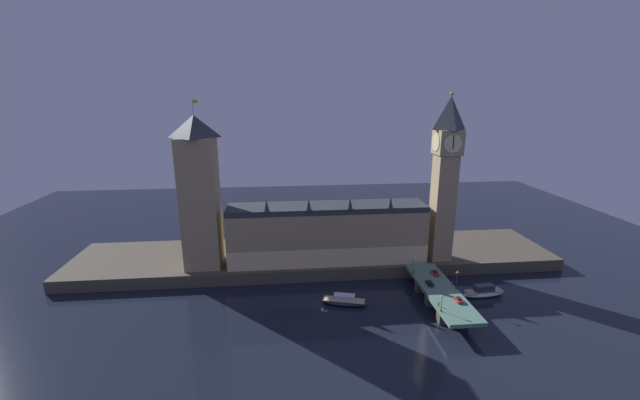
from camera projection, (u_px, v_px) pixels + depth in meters
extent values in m
plane|color=black|center=(325.00, 304.00, 148.96)|extent=(400.00, 400.00, 0.00)
cube|color=#4C4438|center=(316.00, 256.00, 185.73)|extent=(220.00, 42.00, 5.35)
cube|color=tan|center=(327.00, 235.00, 172.90)|extent=(86.02, 17.13, 23.02)
cube|color=beige|center=(329.00, 259.00, 166.48)|extent=(86.02, 0.20, 8.29)
cube|color=#2D3338|center=(327.00, 208.00, 169.58)|extent=(86.02, 15.76, 2.40)
cone|color=#2D3338|center=(266.00, 206.00, 159.16)|extent=(2.40, 2.40, 5.06)
cone|color=#2D3338|center=(309.00, 204.00, 160.80)|extent=(2.40, 2.40, 5.06)
cone|color=#2D3338|center=(350.00, 203.00, 162.44)|extent=(2.40, 2.40, 5.06)
cone|color=#2D3338|center=(390.00, 202.00, 164.07)|extent=(2.40, 2.40, 5.06)
cube|color=tan|center=(442.00, 208.00, 171.44)|extent=(8.68, 8.68, 47.20)
cube|color=tan|center=(448.00, 142.00, 163.95)|extent=(10.24, 10.24, 10.22)
cylinder|color=beige|center=(453.00, 144.00, 158.91)|extent=(7.54, 0.25, 7.54)
cylinder|color=beige|center=(443.00, 141.00, 168.99)|extent=(7.54, 0.25, 7.54)
cylinder|color=beige|center=(460.00, 142.00, 164.45)|extent=(0.25, 7.54, 7.54)
cylinder|color=beige|center=(436.00, 142.00, 163.45)|extent=(0.25, 7.54, 7.54)
cube|color=black|center=(454.00, 142.00, 158.58)|extent=(0.36, 0.10, 5.65)
pyramid|color=#2D3338|center=(450.00, 113.00, 160.83)|extent=(10.24, 10.24, 13.73)
sphere|color=gold|center=(452.00, 94.00, 158.83)|extent=(1.60, 1.60, 1.60)
cube|color=tan|center=(201.00, 204.00, 163.43)|extent=(14.69, 14.69, 55.09)
pyramid|color=#2D3338|center=(194.00, 126.00, 155.10)|extent=(14.99, 14.99, 8.75)
cylinder|color=#99999E|center=(193.00, 107.00, 153.18)|extent=(0.24, 0.24, 6.00)
cube|color=gold|center=(195.00, 101.00, 152.73)|extent=(2.00, 0.08, 1.20)
cube|color=slate|center=(441.00, 291.00, 146.79)|extent=(12.60, 46.00, 1.40)
cube|color=#4C4438|center=(453.00, 315.00, 136.58)|extent=(10.71, 3.20, 4.98)
cube|color=#4C4438|center=(440.00, 299.00, 147.62)|extent=(10.71, 3.20, 4.98)
cube|color=#4C4438|center=(429.00, 285.00, 158.67)|extent=(10.71, 3.20, 4.98)
cube|color=black|center=(430.00, 283.00, 150.09)|extent=(1.93, 4.35, 0.73)
cube|color=black|center=(430.00, 282.00, 149.94)|extent=(1.58, 1.96, 0.45)
cylinder|color=black|center=(426.00, 282.00, 151.35)|extent=(0.22, 0.64, 0.64)
cylinder|color=black|center=(431.00, 282.00, 151.53)|extent=(0.22, 0.64, 0.64)
cylinder|color=black|center=(429.00, 286.00, 148.77)|extent=(0.22, 0.64, 0.64)
cylinder|color=black|center=(433.00, 286.00, 148.94)|extent=(0.22, 0.64, 0.64)
cube|color=red|center=(459.00, 300.00, 137.92)|extent=(1.84, 3.93, 0.83)
cube|color=black|center=(459.00, 298.00, 137.76)|extent=(1.51, 1.77, 0.45)
cylinder|color=black|center=(463.00, 302.00, 136.90)|extent=(0.22, 0.64, 0.64)
cylinder|color=black|center=(458.00, 303.00, 136.74)|extent=(0.22, 0.64, 0.64)
cylinder|color=black|center=(459.00, 299.00, 139.25)|extent=(0.22, 0.64, 0.64)
cylinder|color=black|center=(455.00, 299.00, 139.08)|extent=(0.22, 0.64, 0.64)
cube|color=red|center=(435.00, 273.00, 158.77)|extent=(1.91, 4.45, 0.84)
cube|color=black|center=(435.00, 272.00, 158.60)|extent=(1.56, 2.00, 0.45)
cylinder|color=black|center=(439.00, 275.00, 157.60)|extent=(0.22, 0.64, 0.64)
cylinder|color=black|center=(434.00, 275.00, 157.43)|extent=(0.22, 0.64, 0.64)
cylinder|color=black|center=(436.00, 272.00, 160.25)|extent=(0.22, 0.64, 0.64)
cylinder|color=black|center=(432.00, 272.00, 160.08)|extent=(0.22, 0.64, 0.64)
cylinder|color=black|center=(439.00, 305.00, 134.79)|extent=(0.28, 0.28, 0.87)
cylinder|color=#47384C|center=(439.00, 303.00, 134.59)|extent=(0.38, 0.38, 0.73)
sphere|color=tan|center=(439.00, 302.00, 134.46)|extent=(0.24, 0.24, 0.24)
cylinder|color=black|center=(452.00, 285.00, 149.44)|extent=(0.28, 0.28, 0.84)
cylinder|color=maroon|center=(452.00, 283.00, 149.24)|extent=(0.38, 0.38, 0.70)
sphere|color=tan|center=(452.00, 282.00, 149.12)|extent=(0.23, 0.23, 0.23)
cylinder|color=black|center=(414.00, 273.00, 159.33)|extent=(0.28, 0.28, 0.85)
cylinder|color=black|center=(414.00, 271.00, 159.13)|extent=(0.38, 0.38, 0.71)
sphere|color=tan|center=(414.00, 270.00, 159.01)|extent=(0.23, 0.23, 0.23)
cylinder|color=#2D3333|center=(441.00, 311.00, 131.84)|extent=(0.56, 0.56, 0.50)
cylinder|color=#2D3333|center=(442.00, 304.00, 131.18)|extent=(0.18, 0.18, 4.58)
sphere|color=#F9E5A3|center=(442.00, 296.00, 130.43)|extent=(0.60, 0.60, 0.60)
sphere|color=#F9E5A3|center=(441.00, 297.00, 130.48)|extent=(0.44, 0.44, 0.44)
sphere|color=#F9E5A3|center=(443.00, 297.00, 130.57)|extent=(0.44, 0.44, 0.44)
cylinder|color=#2D3333|center=(456.00, 288.00, 147.11)|extent=(0.56, 0.56, 0.50)
cylinder|color=#2D3333|center=(457.00, 280.00, 146.29)|extent=(0.18, 0.18, 5.82)
sphere|color=#F9E5A3|center=(458.00, 272.00, 145.38)|extent=(0.60, 0.60, 0.60)
sphere|color=#F9E5A3|center=(456.00, 273.00, 145.43)|extent=(0.44, 0.44, 0.44)
sphere|color=#F9E5A3|center=(459.00, 273.00, 145.52)|extent=(0.44, 0.44, 0.44)
cylinder|color=#2D3333|center=(412.00, 272.00, 160.12)|extent=(0.56, 0.56, 0.50)
cylinder|color=#2D3333|center=(413.00, 265.00, 159.29)|extent=(0.18, 0.18, 5.86)
sphere|color=#F9E5A3|center=(414.00, 257.00, 158.38)|extent=(0.60, 0.60, 0.60)
sphere|color=#F9E5A3|center=(412.00, 258.00, 158.43)|extent=(0.44, 0.44, 0.44)
sphere|color=#F9E5A3|center=(415.00, 258.00, 158.52)|extent=(0.44, 0.44, 0.44)
ellipsoid|color=#28282D|center=(344.00, 302.00, 148.22)|extent=(18.19, 9.42, 2.02)
cube|color=tan|center=(344.00, 300.00, 147.98)|extent=(15.90, 7.91, 0.24)
cube|color=silver|center=(344.00, 297.00, 147.69)|extent=(8.41, 5.05, 2.02)
ellipsoid|color=white|center=(483.00, 293.00, 154.33)|extent=(17.43, 6.28, 2.37)
cube|color=tan|center=(484.00, 291.00, 154.05)|extent=(15.31, 5.13, 0.24)
cube|color=#2D333D|center=(484.00, 288.00, 153.71)|extent=(7.91, 3.65, 2.37)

